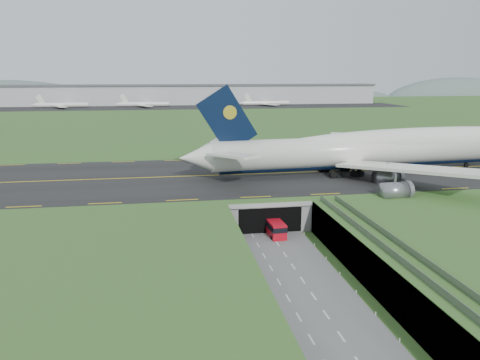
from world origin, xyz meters
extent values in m
plane|color=#335F26|center=(0.00, 0.00, 0.00)|extent=(900.00, 900.00, 0.00)
cube|color=gray|center=(0.00, 0.00, 3.00)|extent=(800.00, 800.00, 6.00)
cube|color=slate|center=(0.00, -7.50, 0.10)|extent=(12.00, 75.00, 0.20)
cube|color=black|center=(0.00, 33.00, 6.09)|extent=(800.00, 44.00, 0.18)
cube|color=gray|center=(0.00, 19.00, 5.50)|extent=(16.00, 22.00, 1.00)
cube|color=gray|center=(-7.00, 19.00, 3.00)|extent=(2.00, 22.00, 6.00)
cube|color=gray|center=(7.00, 19.00, 3.00)|extent=(2.00, 22.00, 6.00)
cube|color=black|center=(0.00, 14.00, 2.50)|extent=(12.00, 12.00, 5.00)
cube|color=#A8A8A3|center=(0.00, 7.95, 5.60)|extent=(17.00, 0.50, 0.80)
cube|color=#A8A8A3|center=(11.00, -18.50, 5.80)|extent=(3.00, 53.00, 0.50)
cube|color=gray|center=(9.60, -18.50, 6.55)|extent=(0.06, 53.00, 1.00)
cube|color=gray|center=(12.40, -18.50, 6.55)|extent=(0.06, 53.00, 1.00)
cylinder|color=#A8A8A3|center=(11.00, -28.00, 2.80)|extent=(0.90, 0.90, 5.60)
cylinder|color=#A8A8A3|center=(11.00, -16.00, 2.80)|extent=(0.90, 0.90, 5.60)
cylinder|color=#A8A8A3|center=(11.00, -4.00, 2.80)|extent=(0.90, 0.90, 5.60)
cylinder|color=silver|center=(27.18, 29.88, 11.52)|extent=(72.93, 12.13, 6.84)
cone|color=silver|center=(-12.23, 26.99, 11.52)|extent=(7.93, 7.02, 6.49)
ellipsoid|color=silver|center=(46.74, 31.32, 13.06)|extent=(84.19, 12.41, 7.18)
cylinder|color=black|center=(27.18, 29.88, 8.85)|extent=(69.02, 7.91, 2.87)
cube|color=silver|center=(28.06, 47.08, 10.45)|extent=(20.66, 32.07, 2.87)
cube|color=silver|center=(-6.43, 35.45, 13.12)|extent=(9.14, 12.70, 1.09)
cube|color=silver|center=(30.56, 13.00, 10.45)|extent=(24.17, 30.68, 2.87)
cube|color=silver|center=(-5.25, 19.47, 13.12)|extent=(10.33, 12.51, 1.09)
cube|color=black|center=(-5.31, 27.50, 19.53)|extent=(13.60, 1.63, 15.11)
cylinder|color=yellow|center=(-4.77, 27.54, 21.13)|extent=(3.04, 0.96, 2.99)
cylinder|color=slate|center=(27.21, 40.06, 7.14)|extent=(5.80, 3.92, 3.52)
cylinder|color=slate|center=(21.36, 50.87, 7.14)|extent=(5.80, 3.92, 3.52)
cylinder|color=slate|center=(28.70, 19.82, 7.14)|extent=(5.80, 3.92, 3.52)
cylinder|color=slate|center=(24.48, 8.27, 7.14)|extent=(5.80, 3.92, 3.52)
cylinder|color=black|center=(56.15, 32.01, 6.77)|extent=(1.21, 0.62, 1.17)
cube|color=black|center=(22.39, 29.53, 6.93)|extent=(6.94, 7.93, 1.50)
cube|color=red|center=(0.59, 6.70, 1.58)|extent=(2.92, 7.03, 2.76)
cube|color=black|center=(0.59, 6.70, 2.13)|extent=(2.98, 7.12, 0.92)
cube|color=black|center=(0.59, 6.70, 0.43)|extent=(2.71, 6.56, 0.46)
cylinder|color=black|center=(-0.49, 4.34, 0.51)|extent=(0.36, 0.84, 0.83)
cylinder|color=black|center=(-0.72, 8.94, 0.51)|extent=(0.36, 0.84, 0.83)
cylinder|color=black|center=(1.90, 4.46, 0.51)|extent=(0.36, 0.84, 0.83)
cylinder|color=black|center=(1.67, 9.06, 0.51)|extent=(0.36, 0.84, 0.83)
cube|color=#B2B2B2|center=(0.00, 300.00, 13.50)|extent=(300.00, 22.00, 15.00)
cube|color=#4C4C51|center=(0.00, 300.00, 21.00)|extent=(302.00, 24.00, 1.20)
cube|color=black|center=(0.00, 270.00, 6.14)|extent=(320.00, 50.00, 0.08)
cylinder|color=silver|center=(-89.18, 275.00, 8.18)|extent=(34.00, 3.20, 3.20)
cylinder|color=silver|center=(-32.31, 275.00, 8.18)|extent=(34.00, 3.20, 3.20)
cylinder|color=silver|center=(57.91, 275.00, 8.18)|extent=(34.00, 3.20, 3.20)
ellipsoid|color=slate|center=(-180.00, 430.00, -4.00)|extent=(220.00, 77.00, 56.00)
ellipsoid|color=slate|center=(120.00, 430.00, -4.00)|extent=(260.00, 91.00, 44.00)
ellipsoid|color=slate|center=(320.00, 430.00, -4.00)|extent=(180.00, 63.00, 60.00)
camera|label=1|loc=(-18.97, -73.07, 29.11)|focal=35.00mm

